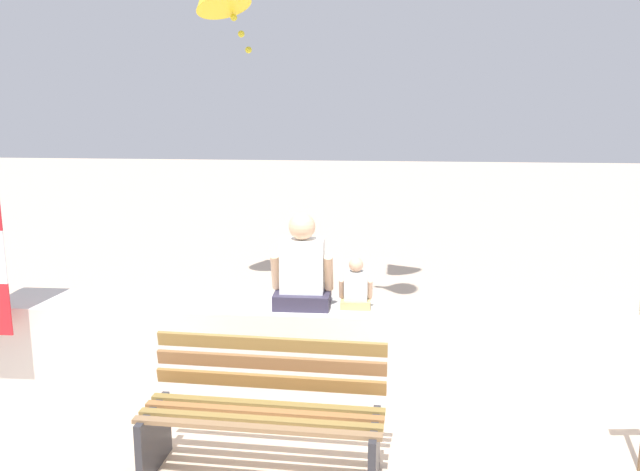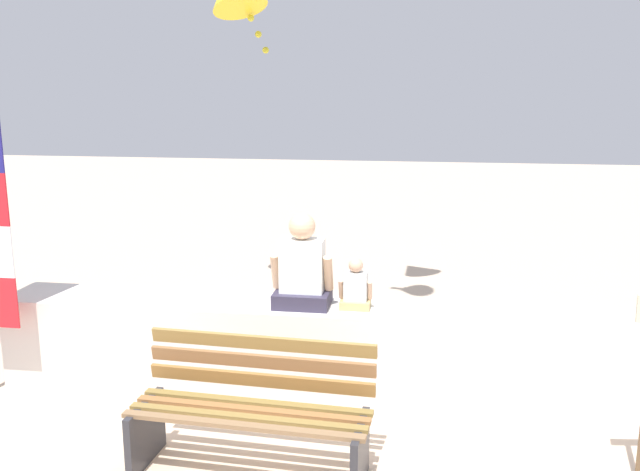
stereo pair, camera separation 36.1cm
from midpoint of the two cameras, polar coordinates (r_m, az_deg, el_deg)
name	(u,v)px [view 1 (the left image)]	position (r m, az deg, el deg)	size (l,w,h in m)	color
seawall_ledge	(311,349)	(5.90, -2.53, -9.48)	(5.36, 0.60, 0.79)	silver
park_bench	(264,414)	(4.80, -6.93, -14.61)	(1.66, 0.70, 0.88)	olive
person_adult	(302,270)	(5.67, -3.31, -2.93)	(0.51, 0.38, 0.79)	#332E43
person_child	(356,288)	(5.66, 1.18, -4.41)	(0.28, 0.20, 0.42)	tan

